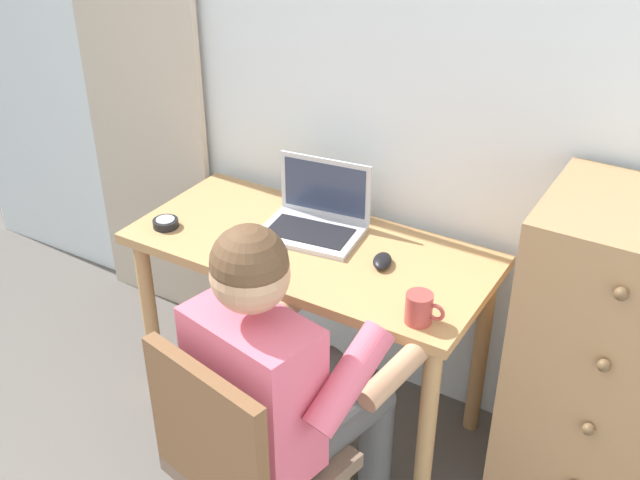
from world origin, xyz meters
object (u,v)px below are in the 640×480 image
(person_seated, at_px, (286,376))
(computer_mouse, at_px, (382,261))
(chair, at_px, (242,460))
(coffee_mug, at_px, (420,308))
(desk, at_px, (310,273))
(dresser, at_px, (610,377))
(laptop, at_px, (316,217))
(desk_clock, at_px, (166,223))

(person_seated, distance_m, computer_mouse, 0.55)
(chair, height_order, coffee_mug, chair)
(desk, height_order, coffee_mug, coffee_mug)
(dresser, distance_m, laptop, 1.08)
(computer_mouse, height_order, desk_clock, computer_mouse)
(person_seated, relative_size, desk_clock, 13.15)
(chair, distance_m, laptop, 0.91)
(chair, relative_size, computer_mouse, 8.66)
(person_seated, bearing_deg, desk, 115.30)
(laptop, xyz_separation_m, coffee_mug, (0.54, -0.31, -0.00))
(person_seated, height_order, laptop, person_seated)
(dresser, height_order, coffee_mug, dresser)
(chair, height_order, computer_mouse, chair)
(chair, bearing_deg, coffee_mug, 60.90)
(dresser, bearing_deg, desk, -176.56)
(dresser, height_order, desk_clock, dresser)
(desk_clock, bearing_deg, chair, -37.62)
(dresser, distance_m, person_seated, 0.97)
(person_seated, xyz_separation_m, computer_mouse, (0.02, 0.55, 0.09))
(dresser, relative_size, coffee_mug, 9.35)
(laptop, distance_m, coffee_mug, 0.62)
(desk, xyz_separation_m, person_seated, (0.25, -0.53, 0.04))
(chair, height_order, desk_clock, chair)
(person_seated, bearing_deg, chair, -100.44)
(dresser, xyz_separation_m, desk_clock, (-1.52, -0.22, 0.19))
(coffee_mug, bearing_deg, desk, 157.40)
(person_seated, distance_m, laptop, 0.71)
(computer_mouse, distance_m, coffee_mug, 0.32)
(chair, bearing_deg, desk_clock, 142.38)
(dresser, bearing_deg, chair, -135.79)
(desk_clock, bearing_deg, dresser, 8.16)
(dresser, xyz_separation_m, person_seated, (-0.76, -0.59, 0.10))
(desk_clock, bearing_deg, computer_mouse, 12.31)
(laptop, xyz_separation_m, desk_clock, (-0.46, -0.26, -0.04))
(desk, relative_size, computer_mouse, 12.45)
(dresser, bearing_deg, person_seated, -142.03)
(person_seated, bearing_deg, dresser, 37.97)
(desk_clock, relative_size, coffee_mug, 0.75)
(chair, height_order, person_seated, person_seated)
(dresser, relative_size, person_seated, 0.95)
(coffee_mug, bearing_deg, chair, -119.10)
(desk, bearing_deg, desk_clock, -162.71)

